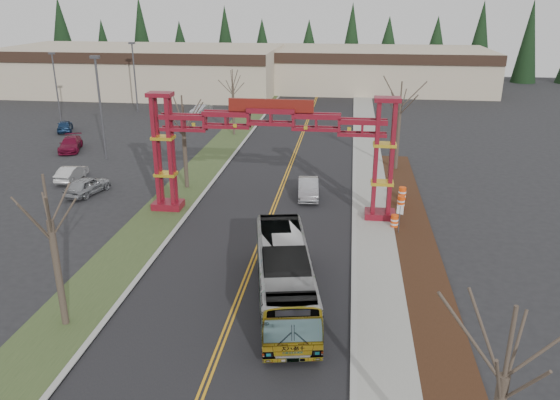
% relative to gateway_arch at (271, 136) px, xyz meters
% --- Properties ---
extents(ground, '(200.00, 200.00, 0.00)m').
position_rel_gateway_arch_xyz_m(ground, '(-0.00, -18.00, -5.98)').
color(ground, black).
rests_on(ground, ground).
extents(road, '(12.00, 110.00, 0.02)m').
position_rel_gateway_arch_xyz_m(road, '(-0.00, 7.00, -5.97)').
color(road, black).
rests_on(road, ground).
extents(lane_line_left, '(0.12, 100.00, 0.01)m').
position_rel_gateway_arch_xyz_m(lane_line_left, '(-0.12, 7.00, -5.96)').
color(lane_line_left, orange).
rests_on(lane_line_left, road).
extents(lane_line_right, '(0.12, 100.00, 0.01)m').
position_rel_gateway_arch_xyz_m(lane_line_right, '(0.12, 7.00, -5.96)').
color(lane_line_right, orange).
rests_on(lane_line_right, road).
extents(curb_right, '(0.30, 110.00, 0.15)m').
position_rel_gateway_arch_xyz_m(curb_right, '(6.15, 7.00, -5.91)').
color(curb_right, '#A4A49E').
rests_on(curb_right, ground).
extents(sidewalk_right, '(2.60, 110.00, 0.14)m').
position_rel_gateway_arch_xyz_m(sidewalk_right, '(7.60, 7.00, -5.91)').
color(sidewalk_right, gray).
rests_on(sidewalk_right, ground).
extents(landscape_strip, '(2.60, 50.00, 0.12)m').
position_rel_gateway_arch_xyz_m(landscape_strip, '(10.20, -8.00, -5.92)').
color(landscape_strip, black).
rests_on(landscape_strip, ground).
extents(grass_median, '(4.00, 110.00, 0.08)m').
position_rel_gateway_arch_xyz_m(grass_median, '(-8.00, 7.00, -5.94)').
color(grass_median, '#354723').
rests_on(grass_median, ground).
extents(curb_left, '(0.30, 110.00, 0.15)m').
position_rel_gateway_arch_xyz_m(curb_left, '(-6.15, 7.00, -5.91)').
color(curb_left, '#A4A49E').
rests_on(curb_left, ground).
extents(gateway_arch, '(18.20, 1.60, 8.90)m').
position_rel_gateway_arch_xyz_m(gateway_arch, '(0.00, 0.00, 0.00)').
color(gateway_arch, '#5F0C17').
rests_on(gateway_arch, ground).
extents(retail_building_west, '(46.00, 22.30, 7.50)m').
position_rel_gateway_arch_xyz_m(retail_building_west, '(-30.00, 53.96, -2.22)').
color(retail_building_west, '#BCAF90').
rests_on(retail_building_west, ground).
extents(retail_building_east, '(38.00, 20.30, 7.00)m').
position_rel_gateway_arch_xyz_m(retail_building_east, '(10.00, 61.95, -2.47)').
color(retail_building_east, '#BCAF90').
rests_on(retail_building_east, ground).
extents(conifer_treeline, '(116.10, 5.60, 13.00)m').
position_rel_gateway_arch_xyz_m(conifer_treeline, '(0.25, 74.00, 0.50)').
color(conifer_treeline, black).
rests_on(conifer_treeline, ground).
extents(transit_bus, '(4.70, 11.60, 3.15)m').
position_rel_gateway_arch_xyz_m(transit_bus, '(2.47, -12.42, -4.41)').
color(transit_bus, '#95969C').
rests_on(transit_bus, ground).
extents(silver_sedan, '(2.00, 4.70, 1.51)m').
position_rel_gateway_arch_xyz_m(silver_sedan, '(2.43, 4.00, -5.23)').
color(silver_sedan, '#A5A8AD').
rests_on(silver_sedan, ground).
extents(parked_car_near_a, '(2.75, 4.67, 1.49)m').
position_rel_gateway_arch_xyz_m(parked_car_near_a, '(-15.64, 2.40, -5.24)').
color(parked_car_near_a, '#989B9F').
rests_on(parked_car_near_a, ground).
extents(parked_car_near_b, '(1.56, 4.12, 1.34)m').
position_rel_gateway_arch_xyz_m(parked_car_near_b, '(-18.67, 5.64, -5.31)').
color(parked_car_near_b, beige).
rests_on(parked_car_near_b, ground).
extents(parked_car_mid_a, '(3.38, 5.25, 1.42)m').
position_rel_gateway_arch_xyz_m(parked_car_mid_a, '(-23.71, 15.26, -5.27)').
color(parked_car_mid_a, maroon).
rests_on(parked_car_mid_a, ground).
extents(parked_car_mid_b, '(3.20, 4.46, 1.41)m').
position_rel_gateway_arch_xyz_m(parked_car_mid_b, '(-28.68, 23.51, -5.28)').
color(parked_car_mid_b, navy).
rests_on(parked_car_mid_b, ground).
extents(parked_car_far_a, '(2.44, 4.44, 1.39)m').
position_rel_gateway_arch_xyz_m(parked_car_far_a, '(-14.96, 35.46, -5.29)').
color(parked_car_far_a, '#A6A7AE').
rests_on(parked_car_far_a, ground).
extents(bare_tree_median_near, '(3.38, 3.38, 7.80)m').
position_rel_gateway_arch_xyz_m(bare_tree_median_near, '(-8.00, -15.95, -0.45)').
color(bare_tree_median_near, '#382D26').
rests_on(bare_tree_median_near, ground).
extents(bare_tree_median_mid, '(3.45, 3.45, 7.87)m').
position_rel_gateway_arch_xyz_m(bare_tree_median_mid, '(-8.00, 5.00, -0.42)').
color(bare_tree_median_mid, '#382D26').
rests_on(bare_tree_median_mid, ground).
extents(bare_tree_median_far, '(2.90, 2.90, 7.63)m').
position_rel_gateway_arch_xyz_m(bare_tree_median_far, '(-8.00, 24.43, -0.32)').
color(bare_tree_median_far, '#382D26').
rests_on(bare_tree_median_far, ground).
extents(bare_tree_right_near, '(3.34, 3.34, 7.68)m').
position_rel_gateway_arch_xyz_m(bare_tree_right_near, '(10.00, -24.63, -0.53)').
color(bare_tree_right_near, '#382D26').
rests_on(bare_tree_right_near, ground).
extents(bare_tree_right_far, '(3.48, 3.48, 8.22)m').
position_rel_gateway_arch_xyz_m(bare_tree_right_far, '(10.00, 12.69, -0.09)').
color(bare_tree_right_far, '#382D26').
rests_on(bare_tree_right_far, ground).
extents(light_pole_near, '(0.88, 0.44, 10.10)m').
position_rel_gateway_arch_xyz_m(light_pole_near, '(-18.68, 12.74, -0.14)').
color(light_pole_near, '#3F3F44').
rests_on(light_pole_near, ground).
extents(light_pole_mid, '(0.76, 0.38, 8.74)m').
position_rel_gateway_arch_xyz_m(light_pole_mid, '(-32.55, 29.69, -0.93)').
color(light_pole_mid, '#3F3F44').
rests_on(light_pole_mid, ground).
extents(light_pole_far, '(0.83, 0.42, 9.58)m').
position_rel_gateway_arch_xyz_m(light_pole_far, '(-24.52, 36.49, -0.44)').
color(light_pole_far, '#3F3F44').
rests_on(light_pole_far, ground).
extents(street_sign, '(0.44, 0.22, 2.03)m').
position_rel_gateway_arch_xyz_m(street_sign, '(9.15, -2.61, -4.52)').
color(street_sign, '#3F3F44').
rests_on(street_sign, ground).
extents(barrel_south, '(0.53, 0.53, 0.99)m').
position_rel_gateway_arch_xyz_m(barrel_south, '(8.93, -1.60, -5.49)').
color(barrel_south, '#F6490D').
rests_on(barrel_south, ground).
extents(barrel_mid, '(0.57, 0.57, 1.05)m').
position_rel_gateway_arch_xyz_m(barrel_mid, '(9.67, 2.20, -5.46)').
color(barrel_mid, '#F6490D').
rests_on(barrel_mid, ground).
extents(barrel_north, '(0.60, 0.60, 1.11)m').
position_rel_gateway_arch_xyz_m(barrel_north, '(9.92, 4.16, -5.43)').
color(barrel_north, '#F6490D').
rests_on(barrel_north, ground).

